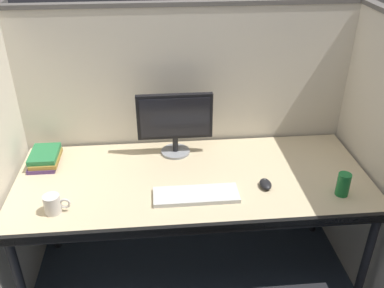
# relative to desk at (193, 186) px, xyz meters

# --- Properties ---
(cubicle_partition_rear) EXTENTS (2.21, 0.06, 1.57)m
(cubicle_partition_rear) POSITION_rel_desk_xyz_m (0.00, 0.46, 0.10)
(cubicle_partition_rear) COLOR beige
(cubicle_partition_rear) RESTS_ON ground
(cubicle_partition_right) EXTENTS (0.06, 1.41, 1.57)m
(cubicle_partition_right) POSITION_rel_desk_xyz_m (0.99, -0.09, 0.10)
(cubicle_partition_right) COLOR beige
(cubicle_partition_right) RESTS_ON ground
(desk) EXTENTS (1.90, 0.80, 0.74)m
(desk) POSITION_rel_desk_xyz_m (0.00, 0.00, 0.00)
(desk) COLOR beige
(desk) RESTS_ON ground
(monitor_center) EXTENTS (0.43, 0.17, 0.37)m
(monitor_center) POSITION_rel_desk_xyz_m (-0.08, 0.28, 0.27)
(monitor_center) COLOR gray
(monitor_center) RESTS_ON desk
(keyboard_main) EXTENTS (0.43, 0.15, 0.02)m
(keyboard_main) POSITION_rel_desk_xyz_m (-0.00, -0.16, 0.06)
(keyboard_main) COLOR silver
(keyboard_main) RESTS_ON desk
(computer_mouse) EXTENTS (0.06, 0.10, 0.04)m
(computer_mouse) POSITION_rel_desk_xyz_m (0.37, -0.11, 0.07)
(computer_mouse) COLOR black
(computer_mouse) RESTS_ON desk
(soda_can) EXTENTS (0.07, 0.07, 0.12)m
(soda_can) POSITION_rel_desk_xyz_m (0.74, -0.21, 0.11)
(soda_can) COLOR #197233
(soda_can) RESTS_ON desk
(coffee_mug) EXTENTS (0.13, 0.08, 0.09)m
(coffee_mug) POSITION_rel_desk_xyz_m (-0.69, -0.22, 0.10)
(coffee_mug) COLOR silver
(coffee_mug) RESTS_ON desk
(book_stack) EXTENTS (0.16, 0.23, 0.07)m
(book_stack) POSITION_rel_desk_xyz_m (-0.82, 0.23, 0.08)
(book_stack) COLOR #4C3366
(book_stack) RESTS_ON desk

